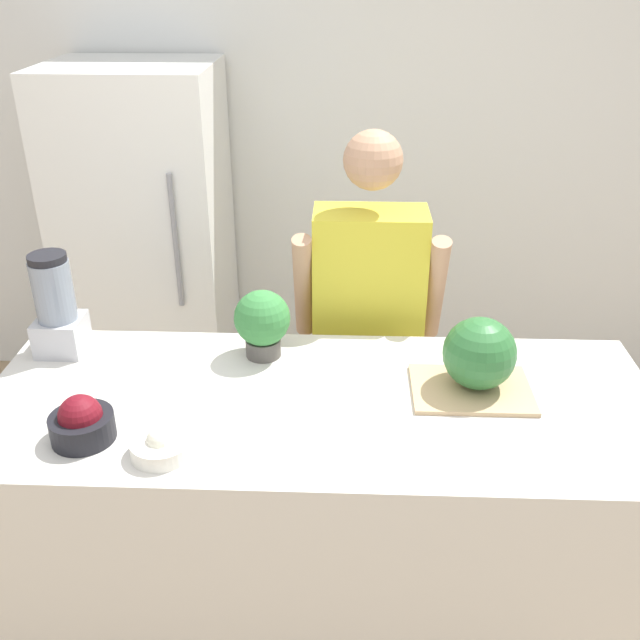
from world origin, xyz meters
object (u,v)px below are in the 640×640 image
person (367,334)px  potted_plant (262,321)px  bowl_cream (161,445)px  refrigerator (149,249)px  blender (56,308)px  bowl_cherries (82,422)px  watermelon (479,353)px

person → potted_plant: (-0.35, -0.37, 0.24)m
person → bowl_cream: size_ratio=9.67×
refrigerator → person: 1.27m
blender → potted_plant: (0.67, -0.00, -0.03)m
person → bowl_cream: person is taller
bowl_cherries → potted_plant: size_ratio=0.76×
person → blender: person is taller
refrigerator → blender: (0.00, -1.10, 0.23)m
watermelon → bowl_cherries: bearing=-165.1°
bowl_cream → potted_plant: potted_plant is taller
refrigerator → bowl_cherries: size_ratio=9.67×
bowl_cherries → bowl_cream: size_ratio=1.07×
bowl_cherries → potted_plant: 0.65m
refrigerator → person: bearing=-35.7°
bowl_cream → potted_plant: 0.58m
bowl_cherries → potted_plant: bearing=46.9°
person → bowl_cherries: person is taller
blender → potted_plant: bearing=-0.3°
bowl_cream → blender: (-0.46, 0.54, 0.13)m
watermelon → person: bearing=120.5°
person → watermelon: (0.32, -0.54, 0.24)m
person → potted_plant: size_ratio=6.90×
bowl_cherries → blender: bearing=115.7°
refrigerator → person: refrigerator is taller
person → bowl_cream: bearing=-122.3°
bowl_cream → potted_plant: bearing=68.2°
watermelon → blender: size_ratio=0.64×
refrigerator → bowl_cream: (0.46, -1.64, 0.10)m
potted_plant → bowl_cherries: bearing=-133.1°
refrigerator → blender: 1.13m
potted_plant → watermelon: bearing=-14.7°
refrigerator → person: (1.03, -0.74, -0.04)m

